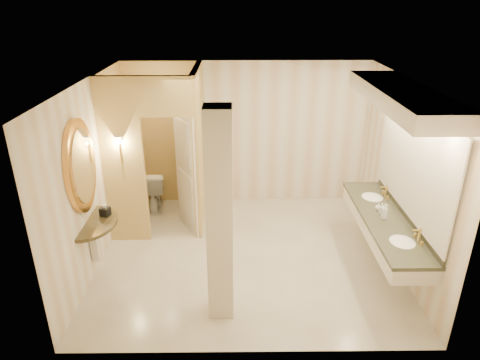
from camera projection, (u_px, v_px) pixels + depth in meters
name	position (u px, v px, depth m)	size (l,w,h in m)	color
floor	(247.00, 254.00, 6.74)	(4.50, 4.50, 0.00)	silver
ceiling	(248.00, 82.00, 5.66)	(4.50, 4.50, 0.00)	silver
wall_back	(245.00, 134.00, 8.03)	(4.50, 0.02, 2.70)	silver
wall_front	(253.00, 252.00, 4.37)	(4.50, 0.02, 2.70)	silver
wall_left	(92.00, 176.00, 6.18)	(0.02, 4.00, 2.70)	silver
wall_right	(402.00, 175.00, 6.22)	(0.02, 4.00, 2.70)	silver
toilet_closet	(178.00, 151.00, 7.06)	(1.50, 1.55, 2.70)	#F3D57F
wall_sconce	(119.00, 142.00, 6.42)	(0.14, 0.14, 0.42)	gold
vanity	(396.00, 168.00, 5.74)	(0.75, 2.61, 2.09)	silver
console_shelf	(84.00, 191.00, 5.74)	(0.98, 0.98, 1.94)	black
pillar	(220.00, 219.00, 5.01)	(0.31, 0.31, 2.70)	silver
tissue_box	(105.00, 211.00, 6.07)	(0.12, 0.12, 0.12)	black
toilet	(153.00, 189.00, 8.06)	(0.44, 0.76, 0.78)	white
soap_bottle_a	(382.00, 208.00, 6.14)	(0.07, 0.07, 0.15)	beige
soap_bottle_b	(378.00, 207.00, 6.22)	(0.08, 0.08, 0.11)	silver
soap_bottle_c	(385.00, 212.00, 5.95)	(0.09, 0.09, 0.23)	#C6B28C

